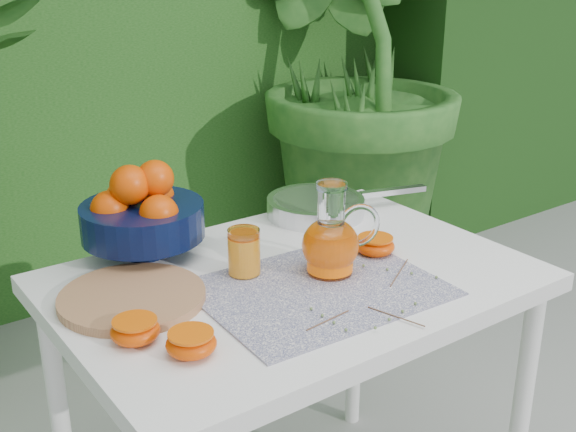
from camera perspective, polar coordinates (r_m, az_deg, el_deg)
hedge_backdrop at (r=3.31m, az=-20.01°, el=15.73°), size 8.00×1.65×2.50m
potted_plant_right at (r=3.14m, az=4.42°, el=12.13°), size 2.24×2.24×1.90m
white_table at (r=1.60m, az=0.42°, el=-7.30°), size 1.00×0.70×0.75m
placemat at (r=1.50m, az=2.44°, el=-5.76°), size 0.50×0.39×0.00m
cutting_board at (r=1.48m, az=-12.21°, el=-6.31°), size 0.33×0.33×0.02m
fruit_bowl at (r=1.66m, az=-11.52°, el=0.24°), size 0.32×0.32×0.22m
juice_pitcher at (r=1.54m, az=3.46°, el=-2.08°), size 0.19×0.16×0.20m
juice_tumbler at (r=1.54m, az=-3.49°, el=-2.94°), size 0.09×0.09×0.10m
saute_pan at (r=1.89m, az=2.31°, el=0.83°), size 0.47×0.32×0.05m
orange_halves at (r=1.41m, az=-3.30°, el=-6.70°), size 0.73×0.25×0.04m
thyme_sprigs at (r=1.45m, az=7.05°, el=-6.59°), size 0.37×0.27×0.01m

